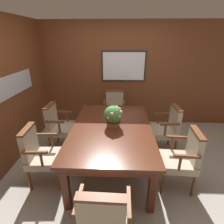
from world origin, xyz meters
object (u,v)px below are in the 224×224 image
at_px(chair_head_near, 103,217).
at_px(chair_left_near, 40,153).
at_px(chair_right_far, 167,127).
at_px(chair_head_far, 114,109).
at_px(dining_table, 112,132).
at_px(chair_left_far, 59,125).
at_px(chair_right_near, 183,157).
at_px(potted_plant, 113,116).

relative_size(chair_head_near, chair_left_near, 1.00).
height_order(chair_head_near, chair_right_far, same).
bearing_deg(chair_right_far, chair_head_near, -32.18).
bearing_deg(chair_head_near, chair_left_near, -42.01).
distance_m(chair_head_far, chair_left_near, 2.07).
bearing_deg(dining_table, chair_left_far, 155.78).
distance_m(chair_left_near, chair_right_far, 2.24).
bearing_deg(chair_right_near, chair_head_near, -44.42).
bearing_deg(chair_right_far, dining_table, -68.42).
xyz_separation_m(chair_head_far, chair_left_near, (-1.03, -1.80, 0.00)).
distance_m(chair_left_far, chair_left_near, 0.90).
bearing_deg(potted_plant, chair_left_near, -156.08).
relative_size(chair_left_far, potted_plant, 2.66).
relative_size(chair_left_far, chair_right_far, 1.00).
bearing_deg(chair_left_far, chair_right_near, -111.38).
xyz_separation_m(chair_head_near, chair_right_far, (1.04, 1.85, 0.00)).
height_order(chair_left_near, potted_plant, potted_plant).
distance_m(chair_left_far, chair_right_far, 2.08).
distance_m(chair_head_far, potted_plant, 1.39).
bearing_deg(chair_right_far, chair_right_near, -2.41).
xyz_separation_m(chair_left_near, potted_plant, (1.05, 0.47, 0.41)).
height_order(chair_head_far, chair_right_far, same).
relative_size(dining_table, chair_head_far, 2.13).
xyz_separation_m(chair_head_near, potted_plant, (0.04, 1.42, 0.41)).
xyz_separation_m(chair_head_near, chair_left_far, (-1.04, 1.85, 0.00)).
distance_m(dining_table, chair_head_near, 1.39).
bearing_deg(chair_right_near, potted_plant, -111.40).
bearing_deg(chair_head_far, chair_right_near, -59.95).
bearing_deg(chair_left_far, chair_head_far, -47.91).
relative_size(chair_left_near, potted_plant, 2.66).
bearing_deg(chair_head_far, dining_table, -89.99).
bearing_deg(chair_head_near, chair_head_far, -89.22).
bearing_deg(potted_plant, chair_right_far, 23.18).
xyz_separation_m(chair_left_far, chair_right_far, (2.08, -0.01, 0.00)).
xyz_separation_m(chair_left_far, potted_plant, (1.08, -0.44, 0.41)).
height_order(chair_head_near, chair_head_far, same).
relative_size(chair_left_far, chair_head_far, 1.00).
height_order(chair_right_near, potted_plant, potted_plant).
relative_size(chair_right_far, potted_plant, 2.66).
distance_m(dining_table, chair_head_far, 1.37).
xyz_separation_m(chair_head_near, chair_right_near, (1.05, 0.95, 0.00)).
xyz_separation_m(chair_right_near, chair_right_far, (-0.01, 0.89, 0.00)).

